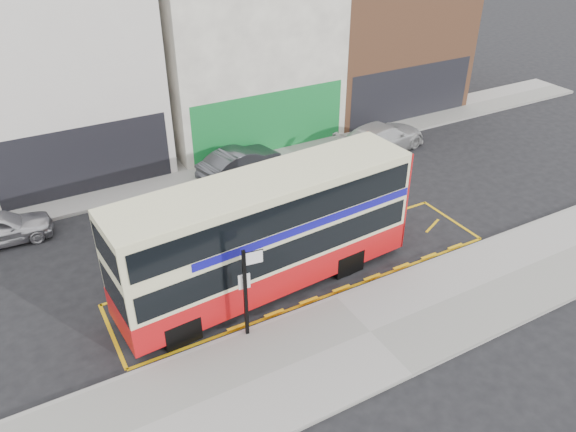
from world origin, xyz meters
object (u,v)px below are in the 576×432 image
car_white (381,138)px  car_grey (240,162)px  street_tree_right (355,54)px  double_decker_bus (267,232)px  bus_stop_post (247,285)px

car_white → car_grey: bearing=69.7°
car_grey → street_tree_right: (8.31, 2.87, 3.27)m
car_grey → street_tree_right: street_tree_right is taller
double_decker_bus → bus_stop_post: bearing=-134.7°
bus_stop_post → car_grey: (4.36, 10.00, -1.31)m
double_decker_bus → car_white: bearing=30.3°
double_decker_bus → car_white: size_ratio=2.00×
double_decker_bus → bus_stop_post: 2.64m
car_grey → street_tree_right: bearing=-85.2°
car_white → double_decker_bus: bearing=112.6°
car_grey → car_white: (7.40, -1.10, 0.08)m
car_grey → car_white: bearing=-112.8°
double_decker_bus → car_white: (10.05, 6.90, -1.41)m
double_decker_bus → bus_stop_post: size_ratio=3.41×
car_grey → bus_stop_post: bearing=142.1°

